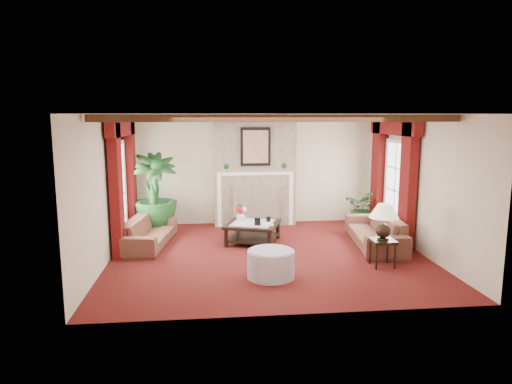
{
  "coord_description": "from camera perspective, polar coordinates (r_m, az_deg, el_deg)",
  "views": [
    {
      "loc": [
        -1.12,
        -8.52,
        2.67
      ],
      "look_at": [
        -0.19,
        0.4,
        1.18
      ],
      "focal_mm": 32.0,
      "sensor_mm": 36.0,
      "label": 1
    }
  ],
  "objects": [
    {
      "name": "coffee_table",
      "position": [
        9.76,
        -0.4,
        -5.11
      ],
      "size": [
        1.34,
        1.34,
        0.43
      ],
      "primitive_type": null,
      "rotation": [
        0.0,
        0.0,
        -0.34
      ],
      "color": "black",
      "rests_on": "ground"
    },
    {
      "name": "ceiling",
      "position": [
        8.59,
        1.56,
        9.66
      ],
      "size": [
        6.0,
        6.0,
        0.0
      ],
      "primitive_type": "plane",
      "rotation": [
        3.14,
        0.0,
        0.0
      ],
      "color": "white",
      "rests_on": "floor"
    },
    {
      "name": "sofa_left",
      "position": [
        9.77,
        -13.31,
        -4.31
      ],
      "size": [
        2.15,
        1.15,
        0.78
      ],
      "primitive_type": "imported",
      "rotation": [
        0.0,
        0.0,
        1.43
      ],
      "color": "#370F14",
      "rests_on": "ground"
    },
    {
      "name": "french_door_right",
      "position": [
        10.37,
        17.38,
        6.05
      ],
      "size": [
        0.1,
        1.1,
        2.16
      ],
      "primitive_type": null,
      "color": "white",
      "rests_on": "ground"
    },
    {
      "name": "side_table",
      "position": [
        8.56,
        15.5,
        -7.34
      ],
      "size": [
        0.45,
        0.45,
        0.49
      ],
      "primitive_type": null,
      "rotation": [
        0.0,
        0.0,
        0.08
      ],
      "color": "black",
      "rests_on": "ground"
    },
    {
      "name": "book",
      "position": [
        9.47,
        0.86,
        -3.3
      ],
      "size": [
        0.22,
        0.04,
        0.29
      ],
      "primitive_type": "imported",
      "rotation": [
        0.0,
        0.0,
        -0.04
      ],
      "color": "black",
      "rests_on": "coffee_table"
    },
    {
      "name": "photo_frame_a",
      "position": [
        9.42,
        0.19,
        -3.76
      ],
      "size": [
        0.13,
        0.07,
        0.17
      ],
      "primitive_type": null,
      "rotation": [
        0.0,
        0.0,
        -0.38
      ],
      "color": "black",
      "rests_on": "coffee_table"
    },
    {
      "name": "curtains_right",
      "position": [
        10.32,
        16.93,
        8.39
      ],
      "size": [
        0.2,
        2.4,
        2.55
      ],
      "primitive_type": null,
      "color": "#4C0A0B",
      "rests_on": "ground"
    },
    {
      "name": "flower_vase",
      "position": [
        9.92,
        -1.92,
        -3.0
      ],
      "size": [
        0.35,
        0.36,
        0.2
      ],
      "primitive_type": "imported",
      "rotation": [
        0.0,
        0.0,
        -0.41
      ],
      "color": "silver",
      "rests_on": "coffee_table"
    },
    {
      "name": "table_lamp",
      "position": [
        8.41,
        15.67,
        -3.55
      ],
      "size": [
        0.52,
        0.52,
        0.67
      ],
      "primitive_type": null,
      "color": "black",
      "rests_on": "side_table"
    },
    {
      "name": "left_wall",
      "position": [
        8.82,
        -18.19,
        0.38
      ],
      "size": [
        0.02,
        5.5,
        2.7
      ],
      "primitive_type": "cube",
      "color": "beige",
      "rests_on": "ground"
    },
    {
      "name": "back_wall",
      "position": [
        11.4,
        -0.27,
        2.82
      ],
      "size": [
        6.0,
        0.02,
        2.7
      ],
      "primitive_type": "cube",
      "color": "beige",
      "rests_on": "ground"
    },
    {
      "name": "curtains_left",
      "position": [
        9.68,
        -16.49,
        8.37
      ],
      "size": [
        0.2,
        2.4,
        2.55
      ],
      "primitive_type": null,
      "color": "#4C0A0B",
      "rests_on": "ground"
    },
    {
      "name": "ceiling_beams",
      "position": [
        8.59,
        1.56,
        9.26
      ],
      "size": [
        6.0,
        3.0,
        0.12
      ],
      "primitive_type": null,
      "color": "#3A2312",
      "rests_on": "ceiling"
    },
    {
      "name": "photo_frame_b",
      "position": [
        9.77,
        1.56,
        -3.43
      ],
      "size": [
        0.1,
        0.03,
        0.12
      ],
      "primitive_type": null,
      "rotation": [
        0.0,
        0.0,
        0.17
      ],
      "color": "black",
      "rests_on": "coffee_table"
    },
    {
      "name": "small_plant",
      "position": [
        11.41,
        13.3,
        -2.47
      ],
      "size": [
        1.75,
        1.75,
        0.72
      ],
      "primitive_type": "imported",
      "rotation": [
        0.0,
        0.0,
        -0.75
      ],
      "color": "black",
      "rests_on": "ground"
    },
    {
      "name": "potted_palm",
      "position": [
        10.7,
        -12.57,
        -2.37
      ],
      "size": [
        1.98,
        2.38,
        1.04
      ],
      "primitive_type": "imported",
      "rotation": [
        0.0,
        0.0,
        0.27
      ],
      "color": "black",
      "rests_on": "ground"
    },
    {
      "name": "right_wall",
      "position": [
        9.55,
        19.66,
        0.97
      ],
      "size": [
        0.02,
        5.5,
        2.7
      ],
      "primitive_type": "cube",
      "color": "beige",
      "rests_on": "ground"
    },
    {
      "name": "french_door_left",
      "position": [
        9.71,
        -17.02,
        5.86
      ],
      "size": [
        0.1,
        1.1,
        2.16
      ],
      "primitive_type": null,
      "color": "white",
      "rests_on": "ground"
    },
    {
      "name": "floor",
      "position": [
        9.0,
        1.48,
        -7.8
      ],
      "size": [
        6.0,
        6.0,
        0.0
      ],
      "primitive_type": "plane",
      "color": "#410D0B",
      "rests_on": "ground"
    },
    {
      "name": "sofa_right",
      "position": [
        9.82,
        14.69,
        -4.07
      ],
      "size": [
        2.32,
        1.13,
        0.85
      ],
      "primitive_type": "imported",
      "rotation": [
        0.0,
        0.0,
        -1.69
      ],
      "color": "#370F14",
      "rests_on": "ground"
    },
    {
      "name": "fireplace",
      "position": [
        11.12,
        -0.18,
        9.62
      ],
      "size": [
        2.0,
        0.52,
        2.7
      ],
      "primitive_type": null,
      "color": "#9E8166",
      "rests_on": "ground"
    },
    {
      "name": "ottoman",
      "position": [
        7.71,
        1.87,
        -9.0
      ],
      "size": [
        0.79,
        0.79,
        0.46
      ],
      "primitive_type": "cylinder",
      "color": "#AAA0B5",
      "rests_on": "ground"
    }
  ]
}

